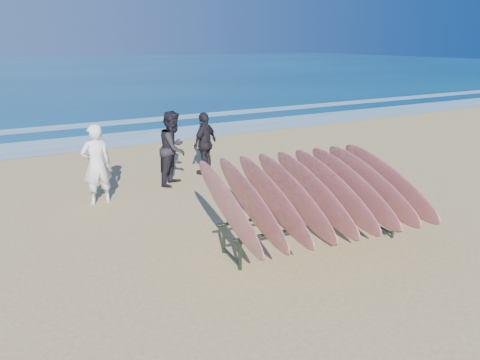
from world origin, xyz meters
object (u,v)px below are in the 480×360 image
at_px(surfboard_rack, 314,192).
at_px(person_dark_a, 174,148).
at_px(person_white, 96,164).
at_px(person_dark_b, 205,143).

relative_size(surfboard_rack, person_dark_a, 1.93).
distance_m(person_white, person_dark_b, 3.15).
height_order(surfboard_rack, person_dark_b, person_dark_b).
distance_m(surfboard_rack, person_dark_b, 4.97).
height_order(person_white, person_dark_a, person_dark_a).
distance_m(surfboard_rack, person_white, 4.76).
relative_size(person_dark_a, person_dark_b, 1.10).
relative_size(surfboard_rack, person_dark_b, 2.12).
relative_size(person_white, person_dark_b, 1.06).
relative_size(surfboard_rack, person_white, 2.00).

